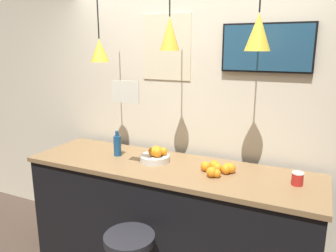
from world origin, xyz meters
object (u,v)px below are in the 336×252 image
Objects in this scene: juice_bottle at (117,145)px; mounted_tv at (267,48)px; fruit_bowl at (156,156)px; spread_jar at (297,179)px.

mounted_tv reaches higher than juice_bottle.
juice_bottle is at bearing -162.71° from mounted_tv.
juice_bottle is (-0.40, 0.00, 0.04)m from fruit_bowl.
fruit_bowl reaches higher than spread_jar.
mounted_tv reaches higher than spread_jar.
fruit_bowl is 0.36× the size of mounted_tv.
mounted_tv is at bearing 131.96° from spread_jar.
fruit_bowl is 1.30m from mounted_tv.
mounted_tv is at bearing 24.87° from fruit_bowl.
juice_bottle is 2.42× the size of spread_jar.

